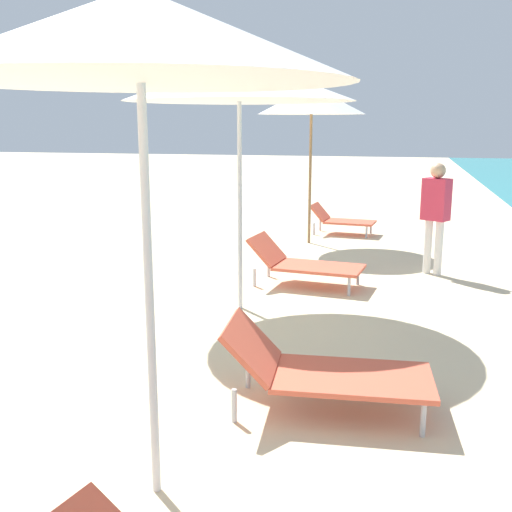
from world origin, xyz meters
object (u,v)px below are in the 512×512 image
at_px(umbrella_farthest, 312,100).
at_px(umbrella_second, 139,36).
at_px(lounger_second_shoreside, 322,369).
at_px(lounger_farthest_shoreside, 341,219).
at_px(person_walking_near, 436,208).
at_px(umbrella_third, 239,80).
at_px(lounger_third_shoreside, 303,262).

bearing_deg(umbrella_farthest, umbrella_second, -88.29).
relative_size(umbrella_second, lounger_second_shoreside, 1.80).
distance_m(lounger_farthest_shoreside, person_walking_near, 3.36).
bearing_deg(lounger_second_shoreside, lounger_farthest_shoreside, 90.21).
distance_m(lounger_second_shoreside, person_walking_near, 4.72).
relative_size(umbrella_third, lounger_farthest_shoreside, 2.25).
xyz_separation_m(lounger_second_shoreside, lounger_third_shoreside, (-0.70, 3.53, -0.01)).
bearing_deg(umbrella_second, lounger_farthest_shoreside, 88.41).
bearing_deg(lounger_third_shoreside, umbrella_farthest, 104.11).
relative_size(lounger_third_shoreside, umbrella_farthest, 0.55).
distance_m(lounger_second_shoreside, lounger_farthest_shoreside, 7.48).
distance_m(umbrella_second, lounger_farthest_shoreside, 9.01).
xyz_separation_m(umbrella_second, umbrella_third, (-0.44, 3.62, 0.03)).
height_order(lounger_third_shoreside, person_walking_near, person_walking_near).
height_order(lounger_farthest_shoreside, person_walking_near, person_walking_near).
height_order(umbrella_farthest, lounger_farthest_shoreside, umbrella_farthest).
relative_size(lounger_farthest_shoreside, person_walking_near, 0.81).
xyz_separation_m(umbrella_third, lounger_third_shoreside, (0.56, 1.17, -2.27)).
height_order(umbrella_farthest, person_walking_near, umbrella_farthest).
bearing_deg(person_walking_near, lounger_second_shoreside, -160.75).
bearing_deg(umbrella_third, lounger_farthest_shoreside, 82.42).
xyz_separation_m(lounger_third_shoreside, umbrella_farthest, (-0.35, 2.92, 2.19)).
relative_size(umbrella_second, person_walking_near, 1.80).
distance_m(umbrella_second, lounger_third_shoreside, 5.29).
bearing_deg(umbrella_second, lounger_third_shoreside, 88.55).
bearing_deg(lounger_second_shoreside, umbrella_farthest, 95.04).
distance_m(lounger_second_shoreside, lounger_third_shoreside, 3.60).
distance_m(lounger_third_shoreside, lounger_farthest_shoreside, 3.93).
bearing_deg(umbrella_third, lounger_third_shoreside, 64.50).
bearing_deg(umbrella_second, umbrella_farthest, 91.71).
bearing_deg(umbrella_third, lounger_second_shoreside, -61.99).
distance_m(umbrella_farthest, person_walking_near, 3.18).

